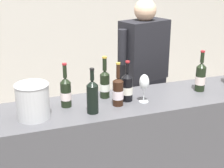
# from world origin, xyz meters

# --- Properties ---
(wall_back) EXTENTS (8.00, 0.10, 2.80)m
(wall_back) POSITION_xyz_m (0.00, 2.60, 1.40)
(wall_back) COLOR beige
(wall_back) RESTS_ON ground_plane
(counter) EXTENTS (2.28, 0.54, 0.95)m
(counter) POSITION_xyz_m (0.00, 0.00, 0.47)
(counter) COLOR #4C4C51
(counter) RESTS_ON ground_plane
(wine_bottle_0) EXTENTS (0.08, 0.08, 0.31)m
(wine_bottle_0) POSITION_xyz_m (-0.01, 0.01, 1.05)
(wine_bottle_0) COLOR black
(wine_bottle_0) RESTS_ON counter
(wine_bottle_2) EXTENTS (0.08, 0.08, 0.32)m
(wine_bottle_2) POSITION_xyz_m (-0.32, -0.11, 1.07)
(wine_bottle_2) COLOR black
(wine_bottle_2) RESTS_ON counter
(wine_bottle_3) EXTENTS (0.08, 0.08, 0.32)m
(wine_bottle_3) POSITION_xyz_m (-0.11, -0.05, 1.05)
(wine_bottle_3) COLOR black
(wine_bottle_3) RESTS_ON counter
(wine_bottle_4) EXTENTS (0.08, 0.08, 0.33)m
(wine_bottle_4) POSITION_xyz_m (0.62, 0.01, 1.06)
(wine_bottle_4) COLOR black
(wine_bottle_4) RESTS_ON counter
(wine_bottle_5) EXTENTS (0.07, 0.07, 0.33)m
(wine_bottle_5) POSITION_xyz_m (-0.15, 0.13, 1.06)
(wine_bottle_5) COLOR black
(wine_bottle_5) RESTS_ON counter
(wine_bottle_6) EXTENTS (0.08, 0.08, 0.32)m
(wine_bottle_6) POSITION_xyz_m (-0.47, 0.06, 1.06)
(wine_bottle_6) COLOR black
(wine_bottle_6) RESTS_ON counter
(wine_glass) EXTENTS (0.07, 0.07, 0.21)m
(wine_glass) POSITION_xyz_m (0.09, -0.06, 1.09)
(wine_glass) COLOR silver
(wine_glass) RESTS_ON counter
(ice_bucket) EXTENTS (0.23, 0.23, 0.24)m
(ice_bucket) POSITION_xyz_m (-0.71, -0.06, 1.07)
(ice_bucket) COLOR silver
(ice_bucket) RESTS_ON counter
(person_server) EXTENTS (0.58, 0.36, 1.62)m
(person_server) POSITION_xyz_m (0.41, 0.65, 0.79)
(person_server) COLOR black
(person_server) RESTS_ON ground_plane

